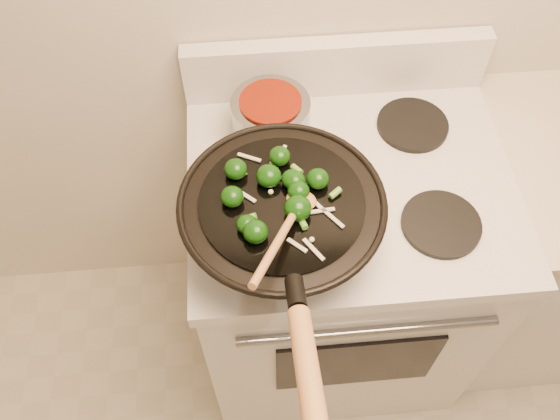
{
  "coord_description": "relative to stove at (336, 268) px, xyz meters",
  "views": [
    {
      "loc": [
        -0.53,
        0.34,
        2.05
      ],
      "look_at": [
        -0.47,
        1.02,
        1.04
      ],
      "focal_mm": 38.0,
      "sensor_mm": 36.0,
      "label": 1
    }
  ],
  "objects": [
    {
      "name": "stove",
      "position": [
        0.0,
        0.0,
        0.0
      ],
      "size": [
        0.78,
        0.67,
        1.08
      ],
      "color": "silver",
      "rests_on": "ground"
    },
    {
      "name": "wok",
      "position": [
        -0.18,
        -0.16,
        0.54
      ],
      "size": [
        0.43,
        0.72,
        0.29
      ],
      "color": "black",
      "rests_on": "stove"
    },
    {
      "name": "stirfry",
      "position": [
        -0.19,
        -0.14,
        0.61
      ],
      "size": [
        0.25,
        0.29,
        0.05
      ],
      "color": "#0D3608",
      "rests_on": "wok"
    },
    {
      "name": "wooden_spoon",
      "position": [
        -0.17,
        -0.23,
        0.63
      ],
      "size": [
        0.16,
        0.27,
        0.1
      ],
      "color": "#AF7745",
      "rests_on": "wok"
    },
    {
      "name": "saucepan",
      "position": [
        -0.18,
        0.15,
        0.52
      ],
      "size": [
        0.19,
        0.3,
        0.11
      ],
      "color": "gray",
      "rests_on": "stove"
    }
  ]
}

